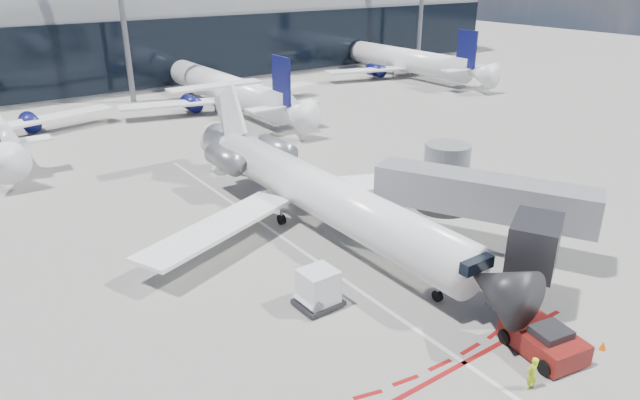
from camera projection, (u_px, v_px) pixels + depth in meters
ground at (316, 261)px, 33.90m from camera, size 260.00×260.00×0.00m
apron_centerline at (298, 248)px, 35.41m from camera, size 0.25×40.00×0.01m
apron_stop_bar at (464, 363)px, 25.22m from camera, size 14.00×0.25×0.01m
terminal_building at (51, 24)px, 79.66m from camera, size 150.00×24.15×24.00m
jet_bridge at (471, 194)px, 35.69m from camera, size 10.03×15.20×4.90m
regional_jet at (314, 190)px, 37.45m from camera, size 25.36×31.27×7.83m
pushback_tug at (544, 340)px, 25.69m from camera, size 2.92×5.76×1.47m
ramp_worker at (532, 373)px, 23.40m from camera, size 0.60×0.42×1.57m
uld_container at (318, 289)px, 29.03m from camera, size 2.25×1.93×2.08m
safety_cone_right at (603, 346)px, 26.02m from camera, size 0.31×0.31×0.43m
bg_airliner_2 at (225, 68)px, 67.76m from camera, size 30.17×31.94×9.76m
bg_airliner_3 at (400, 43)px, 88.31m from camera, size 31.08×32.90×10.05m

